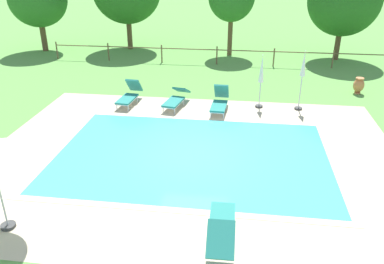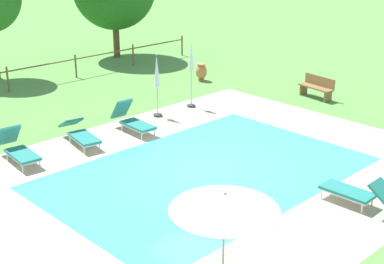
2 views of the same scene
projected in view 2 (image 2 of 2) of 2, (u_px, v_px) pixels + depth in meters
ground_plane at (206, 173)px, 15.60m from camera, size 160.00×160.00×0.00m
pool_deck_paving at (206, 173)px, 15.59m from camera, size 13.53×10.59×0.01m
swimming_pool_water at (206, 173)px, 15.59m from camera, size 8.80×5.86×0.01m
pool_coping_rim at (206, 173)px, 15.59m from camera, size 9.28×6.34×0.01m
sun_lounger_north_near_steps at (80, 133)px, 17.52m from camera, size 0.96×2.14×0.73m
sun_lounger_north_mid at (358, 193)px, 13.61m from camera, size 0.64×2.02×0.83m
sun_lounger_north_far at (133, 120)px, 18.56m from camera, size 0.69×1.85×1.02m
sun_lounger_north_end at (19, 149)px, 16.19m from camera, size 0.77×1.91×0.98m
patio_umbrella_open_foreground at (224, 203)px, 9.45m from camera, size 1.90×1.90×2.29m
patio_umbrella_closed_row_west at (191, 64)px, 20.70m from camera, size 0.32×0.32×2.53m
patio_umbrella_closed_row_mid_west at (157, 78)px, 19.72m from camera, size 0.32×0.32×2.28m
wooden_bench_lawn_side at (317, 86)px, 22.21m from camera, size 0.65×1.55×0.87m
terracotta_urn_near_fence at (201, 72)px, 24.70m from camera, size 0.49×0.49×0.76m
perimeter_fence at (7, 75)px, 22.95m from camera, size 19.77×0.08×1.05m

